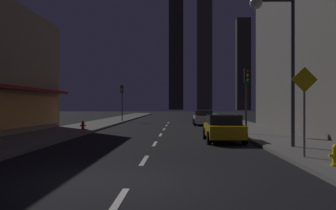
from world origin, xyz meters
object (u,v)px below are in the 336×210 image
(fire_hydrant_far_left, at_px, (83,126))
(street_lamp_right, at_px, (274,34))
(fire_hydrant_yellow_near, at_px, (336,156))
(traffic_light_near_right, at_px, (247,86))
(car_parked_near, at_px, (223,128))
(car_parked_far, at_px, (203,118))
(traffic_light_far_left, at_px, (122,95))
(pedestrian_crossing_sign, at_px, (304,104))

(fire_hydrant_far_left, xyz_separation_m, street_lamp_right, (11.28, -9.94, 4.61))
(fire_hydrant_far_left, height_order, street_lamp_right, street_lamp_right)
(fire_hydrant_yellow_near, distance_m, traffic_light_near_right, 11.79)
(street_lamp_right, bearing_deg, traffic_light_near_right, 88.97)
(car_parked_near, xyz_separation_m, traffic_light_near_right, (1.90, 3.38, 2.45))
(car_parked_far, height_order, traffic_light_far_left, traffic_light_far_left)
(car_parked_near, bearing_deg, traffic_light_near_right, 60.68)
(car_parked_near, relative_size, car_parked_far, 1.00)
(pedestrian_crossing_sign, bearing_deg, street_lamp_right, 94.17)
(fire_hydrant_yellow_near, bearing_deg, pedestrian_crossing_sign, 99.78)
(car_parked_near, xyz_separation_m, traffic_light_far_left, (-9.10, 21.44, 2.45))
(fire_hydrant_yellow_near, distance_m, pedestrian_crossing_sign, 2.36)
(fire_hydrant_far_left, height_order, pedestrian_crossing_sign, pedestrian_crossing_sign)
(car_parked_far, height_order, fire_hydrant_far_left, car_parked_far)
(fire_hydrant_yellow_near, bearing_deg, traffic_light_near_right, 92.00)
(traffic_light_far_left, bearing_deg, traffic_light_near_right, -58.65)
(street_lamp_right, height_order, pedestrian_crossing_sign, street_lamp_right)
(fire_hydrant_far_left, height_order, traffic_light_far_left, traffic_light_far_left)
(car_parked_far, relative_size, fire_hydrant_yellow_near, 6.48)
(traffic_light_near_right, distance_m, traffic_light_far_left, 21.14)
(fire_hydrant_far_left, distance_m, pedestrian_crossing_sign, 17.40)
(car_parked_near, distance_m, fire_hydrant_far_left, 11.59)
(fire_hydrant_far_left, bearing_deg, traffic_light_far_left, 88.45)
(car_parked_near, height_order, traffic_light_far_left, traffic_light_far_left)
(car_parked_near, height_order, car_parked_far, same)
(fire_hydrant_yellow_near, relative_size, street_lamp_right, 0.10)
(car_parked_near, height_order, fire_hydrant_yellow_near, car_parked_near)
(fire_hydrant_far_left, bearing_deg, fire_hydrant_yellow_near, -51.25)
(street_lamp_right, bearing_deg, car_parked_far, 95.45)
(fire_hydrant_far_left, relative_size, traffic_light_near_right, 0.16)
(car_parked_near, distance_m, street_lamp_right, 5.73)
(fire_hydrant_yellow_near, xyz_separation_m, traffic_light_far_left, (-11.40, 29.51, 2.74))
(traffic_light_near_right, relative_size, pedestrian_crossing_sign, 1.33)
(traffic_light_far_left, bearing_deg, car_parked_near, -67.00)
(traffic_light_near_right, relative_size, street_lamp_right, 0.64)
(fire_hydrant_yellow_near, bearing_deg, traffic_light_far_left, 111.12)
(traffic_light_far_left, bearing_deg, fire_hydrant_yellow_near, -68.88)
(car_parked_far, relative_size, traffic_light_near_right, 1.01)
(pedestrian_crossing_sign, bearing_deg, fire_hydrant_yellow_near, -80.22)
(car_parked_far, distance_m, fire_hydrant_far_left, 12.89)
(car_parked_far, bearing_deg, traffic_light_far_left, 146.15)
(fire_hydrant_yellow_near, height_order, fire_hydrant_far_left, same)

